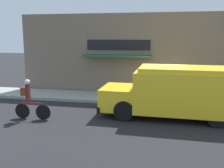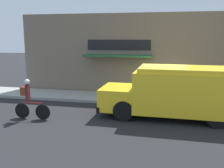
# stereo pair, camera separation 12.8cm
# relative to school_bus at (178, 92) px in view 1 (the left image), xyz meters

# --- Properties ---
(ground_plane) EXTENTS (70.00, 70.00, 0.00)m
(ground_plane) POSITION_rel_school_bus_xyz_m (-0.81, 1.57, -1.14)
(ground_plane) COLOR #232326
(sidewalk) EXTENTS (28.00, 2.26, 0.15)m
(sidewalk) POSITION_rel_school_bus_xyz_m (-0.81, 2.70, -1.07)
(sidewalk) COLOR #999993
(sidewalk) RESTS_ON ground_plane
(storefront) EXTENTS (17.10, 1.03, 4.76)m
(storefront) POSITION_rel_school_bus_xyz_m (-0.88, 3.97, 1.24)
(storefront) COLOR #756656
(storefront) RESTS_ON ground_plane
(school_bus) EXTENTS (5.95, 2.72, 2.19)m
(school_bus) POSITION_rel_school_bus_xyz_m (0.00, 0.00, 0.00)
(school_bus) COLOR yellow
(school_bus) RESTS_ON ground_plane
(cyclist) EXTENTS (1.61, 0.22, 1.70)m
(cyclist) POSITION_rel_school_bus_xyz_m (-6.10, -1.50, -0.31)
(cyclist) COLOR black
(cyclist) RESTS_ON ground_plane
(trash_bin) EXTENTS (0.51, 0.51, 0.78)m
(trash_bin) POSITION_rel_school_bus_xyz_m (1.06, 3.09, -0.60)
(trash_bin) COLOR #38383D
(trash_bin) RESTS_ON sidewalk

